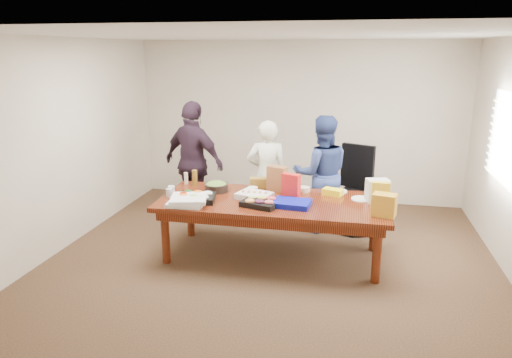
% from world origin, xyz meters
% --- Properties ---
extents(floor, '(5.50, 5.00, 0.02)m').
position_xyz_m(floor, '(0.00, 0.00, -0.01)').
color(floor, '#47301E').
rests_on(floor, ground).
extents(ceiling, '(5.50, 5.00, 0.02)m').
position_xyz_m(ceiling, '(0.00, 0.00, 2.71)').
color(ceiling, white).
rests_on(ceiling, wall_back).
extents(wall_back, '(5.50, 0.04, 2.70)m').
position_xyz_m(wall_back, '(0.00, 2.50, 1.35)').
color(wall_back, beige).
rests_on(wall_back, floor).
extents(wall_front, '(5.50, 0.04, 2.70)m').
position_xyz_m(wall_front, '(0.00, -2.50, 1.35)').
color(wall_front, beige).
rests_on(wall_front, floor).
extents(wall_left, '(0.04, 5.00, 2.70)m').
position_xyz_m(wall_left, '(-2.75, 0.00, 1.35)').
color(wall_left, beige).
rests_on(wall_left, floor).
extents(window_panel, '(0.03, 1.40, 1.10)m').
position_xyz_m(window_panel, '(2.72, 0.60, 1.50)').
color(window_panel, white).
rests_on(window_panel, wall_right).
extents(window_blinds, '(0.04, 1.36, 1.00)m').
position_xyz_m(window_blinds, '(2.68, 0.60, 1.50)').
color(window_blinds, beige).
rests_on(window_blinds, wall_right).
extents(conference_table, '(2.80, 1.20, 0.75)m').
position_xyz_m(conference_table, '(0.00, 0.00, 0.38)').
color(conference_table, '#4C1C0F').
rests_on(conference_table, floor).
extents(office_chair, '(0.79, 0.79, 1.17)m').
position_xyz_m(office_chair, '(1.01, 1.11, 0.59)').
color(office_chair, black).
rests_on(office_chair, floor).
extents(person_center, '(0.63, 0.47, 1.59)m').
position_xyz_m(person_center, '(-0.26, 0.99, 0.80)').
color(person_center, white).
rests_on(person_center, floor).
extents(person_right, '(0.94, 0.80, 1.67)m').
position_xyz_m(person_right, '(0.51, 1.05, 0.84)').
color(person_right, navy).
rests_on(person_right, floor).
extents(person_left, '(1.16, 0.82, 1.83)m').
position_xyz_m(person_left, '(-1.38, 1.04, 0.91)').
color(person_left, '#2B1B28').
rests_on(person_left, floor).
extents(veggie_tray, '(0.51, 0.43, 0.07)m').
position_xyz_m(veggie_tray, '(-0.92, -0.23, 0.78)').
color(veggie_tray, black).
rests_on(veggie_tray, conference_table).
extents(fruit_tray, '(0.49, 0.43, 0.06)m').
position_xyz_m(fruit_tray, '(-0.11, -0.24, 0.78)').
color(fruit_tray, black).
rests_on(fruit_tray, conference_table).
extents(sheet_cake, '(0.48, 0.42, 0.07)m').
position_xyz_m(sheet_cake, '(-0.24, 0.02, 0.79)').
color(sheet_cake, white).
rests_on(sheet_cake, conference_table).
extents(salad_bowl, '(0.37, 0.37, 0.10)m').
position_xyz_m(salad_bowl, '(-0.79, 0.22, 0.80)').
color(salad_bowl, black).
rests_on(salad_bowl, conference_table).
extents(chip_bag_blue, '(0.46, 0.36, 0.06)m').
position_xyz_m(chip_bag_blue, '(0.25, -0.18, 0.78)').
color(chip_bag_blue, '#0B14A7').
rests_on(chip_bag_blue, conference_table).
extents(chip_bag_red, '(0.24, 0.17, 0.33)m').
position_xyz_m(chip_bag_red, '(0.21, 0.05, 0.91)').
color(chip_bag_red, red).
rests_on(chip_bag_red, conference_table).
extents(chip_bag_yellow, '(0.21, 0.09, 0.31)m').
position_xyz_m(chip_bag_yellow, '(1.27, -0.04, 0.91)').
color(chip_bag_yellow, yellow).
rests_on(chip_bag_yellow, conference_table).
extents(chip_bag_orange, '(0.18, 0.10, 0.27)m').
position_xyz_m(chip_bag_orange, '(0.21, 0.26, 0.89)').
color(chip_bag_orange, orange).
rests_on(chip_bag_orange, conference_table).
extents(mayo_jar, '(0.10, 0.10, 0.15)m').
position_xyz_m(mayo_jar, '(-0.01, 0.41, 0.83)').
color(mayo_jar, white).
rests_on(mayo_jar, conference_table).
extents(mustard_bottle, '(0.08, 0.08, 0.19)m').
position_xyz_m(mustard_bottle, '(-0.05, 0.46, 0.84)').
color(mustard_bottle, yellow).
rests_on(mustard_bottle, conference_table).
extents(dressing_bottle, '(0.08, 0.08, 0.22)m').
position_xyz_m(dressing_bottle, '(-1.15, 0.39, 0.86)').
color(dressing_bottle, brown).
rests_on(dressing_bottle, conference_table).
extents(ranch_bottle, '(0.06, 0.06, 0.16)m').
position_xyz_m(ranch_bottle, '(-1.30, 0.46, 0.83)').
color(ranch_bottle, beige).
rests_on(ranch_bottle, conference_table).
extents(banana_bunch, '(0.28, 0.22, 0.08)m').
position_xyz_m(banana_bunch, '(0.71, 0.36, 0.79)').
color(banana_bunch, '#FFF319').
rests_on(banana_bunch, conference_table).
extents(bread_loaf, '(0.34, 0.19, 0.13)m').
position_xyz_m(bread_loaf, '(-0.24, 0.52, 0.81)').
color(bread_loaf, olive).
rests_on(bread_loaf, conference_table).
extents(kraft_bag, '(0.28, 0.22, 0.33)m').
position_xyz_m(kraft_bag, '(-0.02, 0.41, 0.91)').
color(kraft_bag, brown).
rests_on(kraft_bag, conference_table).
extents(red_cup, '(0.10, 0.10, 0.11)m').
position_xyz_m(red_cup, '(-1.07, -0.27, 0.80)').
color(red_cup, '#AE1600').
rests_on(red_cup, conference_table).
extents(clear_cup_a, '(0.10, 0.10, 0.11)m').
position_xyz_m(clear_cup_a, '(-1.30, -0.15, 0.80)').
color(clear_cup_a, silver).
rests_on(clear_cup_a, conference_table).
extents(clear_cup_b, '(0.11, 0.11, 0.12)m').
position_xyz_m(clear_cup_b, '(-1.30, -0.07, 0.81)').
color(clear_cup_b, silver).
rests_on(clear_cup_b, conference_table).
extents(pizza_box_lower, '(0.44, 0.44, 0.05)m').
position_xyz_m(pizza_box_lower, '(-0.98, -0.36, 0.77)').
color(pizza_box_lower, white).
rests_on(pizza_box_lower, conference_table).
extents(pizza_box_upper, '(0.51, 0.51, 0.05)m').
position_xyz_m(pizza_box_upper, '(-0.96, -0.37, 0.82)').
color(pizza_box_upper, white).
rests_on(pizza_box_upper, pizza_box_lower).
extents(plate_a, '(0.31, 0.31, 0.01)m').
position_xyz_m(plate_a, '(1.06, 0.24, 0.76)').
color(plate_a, white).
rests_on(plate_a, conference_table).
extents(plate_b, '(0.33, 0.33, 0.02)m').
position_xyz_m(plate_b, '(0.75, 0.52, 0.76)').
color(plate_b, beige).
rests_on(plate_b, conference_table).
extents(dip_bowl_a, '(0.16, 0.16, 0.06)m').
position_xyz_m(dip_bowl_a, '(0.33, 0.44, 0.78)').
color(dip_bowl_a, beige).
rests_on(dip_bowl_a, conference_table).
extents(dip_bowl_b, '(0.15, 0.15, 0.05)m').
position_xyz_m(dip_bowl_b, '(-0.33, 0.32, 0.78)').
color(dip_bowl_b, white).
rests_on(dip_bowl_b, conference_table).
extents(grocery_bag_white, '(0.30, 0.25, 0.28)m').
position_xyz_m(grocery_bag_white, '(1.25, 0.19, 0.89)').
color(grocery_bag_white, silver).
rests_on(grocery_bag_white, conference_table).
extents(grocery_bag_yellow, '(0.29, 0.23, 0.25)m').
position_xyz_m(grocery_bag_yellow, '(1.30, -0.31, 0.88)').
color(grocery_bag_yellow, gold).
rests_on(grocery_bag_yellow, conference_table).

